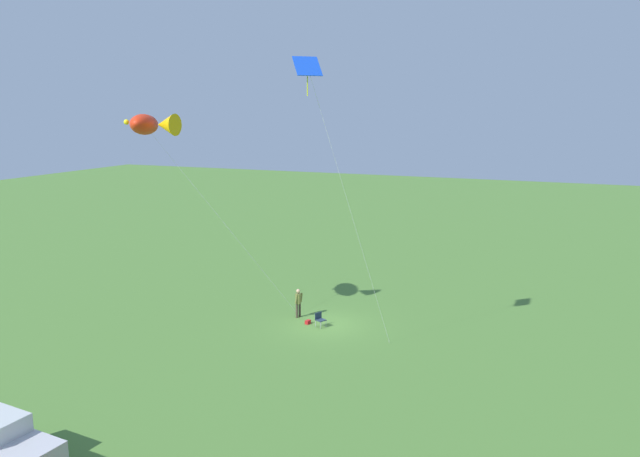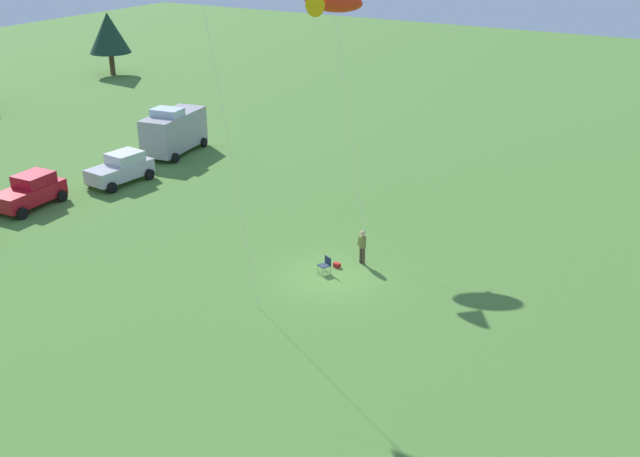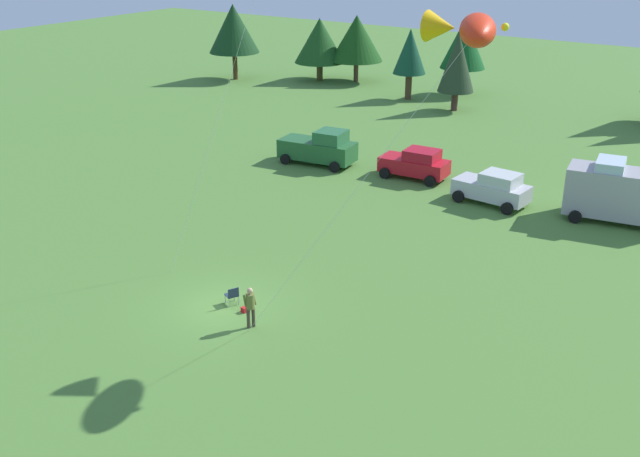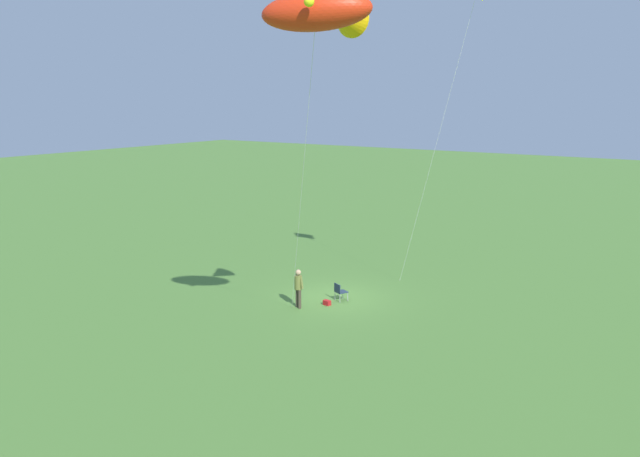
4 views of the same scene
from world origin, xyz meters
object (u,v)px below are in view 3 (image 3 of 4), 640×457
(folding_chair, at_px, (232,294))
(car_red_sedan, at_px, (416,164))
(kite_large_fish, at_px, (468,29))
(person_kite_flyer, at_px, (250,304))
(truck_green_flatbed, at_px, (320,148))
(van_motorhome_grey, at_px, (619,192))
(backpack_on_grass, at_px, (245,309))
(car_silver_compact, at_px, (493,188))

(folding_chair, height_order, car_red_sedan, car_red_sedan)
(kite_large_fish, bearing_deg, folding_chair, -151.46)
(car_red_sedan, height_order, kite_large_fish, kite_large_fish)
(person_kite_flyer, bearing_deg, folding_chair, -3.90)
(folding_chair, bearing_deg, truck_green_flatbed, -40.90)
(car_red_sedan, bearing_deg, van_motorhome_grey, -5.29)
(folding_chair, relative_size, car_red_sedan, 0.19)
(truck_green_flatbed, height_order, van_motorhome_grey, van_motorhome_grey)
(backpack_on_grass, xyz_separation_m, car_red_sedan, (-1.97, 19.18, 0.84))
(truck_green_flatbed, height_order, kite_large_fish, kite_large_fish)
(kite_large_fish, bearing_deg, truck_green_flatbed, 138.28)
(person_kite_flyer, distance_m, kite_large_fish, 13.12)
(kite_large_fish, bearing_deg, car_silver_compact, 104.14)
(person_kite_flyer, xyz_separation_m, kite_large_fish, (6.04, 5.28, 10.38))
(car_red_sedan, bearing_deg, kite_large_fish, -61.88)
(truck_green_flatbed, relative_size, car_red_sedan, 1.21)
(folding_chair, xyz_separation_m, backpack_on_grass, (0.81, -0.16, -0.38))
(person_kite_flyer, relative_size, car_silver_compact, 0.40)
(person_kite_flyer, relative_size, van_motorhome_grey, 0.31)
(backpack_on_grass, distance_m, van_motorhome_grey, 21.38)
(car_silver_compact, bearing_deg, truck_green_flatbed, -177.77)
(backpack_on_grass, distance_m, car_silver_compact, 17.99)
(truck_green_flatbed, bearing_deg, car_silver_compact, -9.63)
(folding_chair, bearing_deg, kite_large_fish, -125.42)
(car_silver_compact, bearing_deg, folding_chair, -99.00)
(person_kite_flyer, relative_size, truck_green_flatbed, 0.34)
(folding_chair, distance_m, car_red_sedan, 19.05)
(car_red_sedan, bearing_deg, truck_green_flatbed, -175.56)
(person_kite_flyer, height_order, van_motorhome_grey, van_motorhome_grey)
(van_motorhome_grey, height_order, kite_large_fish, kite_large_fish)
(car_red_sedan, xyz_separation_m, kite_large_fish, (8.99, -14.75, 10.46))
(backpack_on_grass, height_order, kite_large_fish, kite_large_fish)
(backpack_on_grass, relative_size, kite_large_fish, 0.03)
(car_silver_compact, height_order, kite_large_fish, kite_large_fish)
(car_silver_compact, height_order, van_motorhome_grey, van_motorhome_grey)
(folding_chair, distance_m, kite_large_fish, 14.10)
(truck_green_flatbed, bearing_deg, kite_large_fish, -48.03)
(folding_chair, xyz_separation_m, truck_green_flatbed, (-7.72, 18.13, 0.61))
(folding_chair, distance_m, backpack_on_grass, 0.91)
(person_kite_flyer, distance_m, folding_chair, 2.13)
(person_kite_flyer, relative_size, backpack_on_grass, 5.44)
(person_kite_flyer, xyz_separation_m, backpack_on_grass, (-0.99, 0.85, -0.91))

